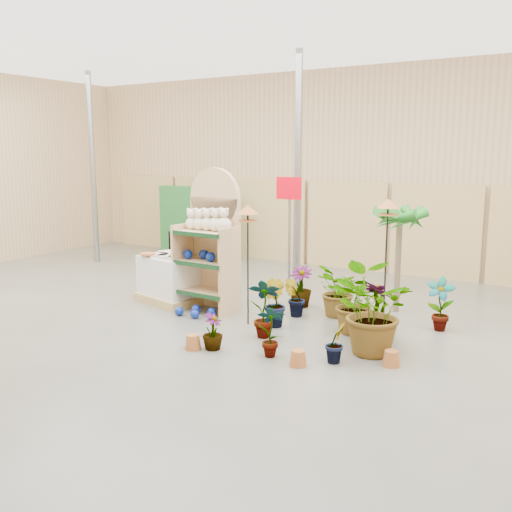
{
  "coord_description": "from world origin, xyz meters",
  "views": [
    {
      "loc": [
        5.0,
        -6.16,
        2.63
      ],
      "look_at": [
        0.3,
        1.5,
        1.0
      ],
      "focal_mm": 40.0,
      "sensor_mm": 36.0,
      "label": 1
    }
  ],
  "objects_px": {
    "bird_table_front": "(248,214)",
    "potted_plant_2": "(357,303)",
    "pallet_stack": "(174,279)",
    "display_shelf": "(212,245)"
  },
  "relations": [
    {
      "from": "pallet_stack",
      "to": "bird_table_front",
      "type": "bearing_deg",
      "value": -1.67
    },
    {
      "from": "pallet_stack",
      "to": "bird_table_front",
      "type": "height_order",
      "value": "bird_table_front"
    },
    {
      "from": "bird_table_front",
      "to": "potted_plant_2",
      "type": "xyz_separation_m",
      "value": [
        1.6,
        0.44,
        -1.27
      ]
    },
    {
      "from": "potted_plant_2",
      "to": "bird_table_front",
      "type": "bearing_deg",
      "value": -164.5
    },
    {
      "from": "display_shelf",
      "to": "pallet_stack",
      "type": "xyz_separation_m",
      "value": [
        -0.86,
        0.03,
        -0.68
      ]
    },
    {
      "from": "display_shelf",
      "to": "potted_plant_2",
      "type": "bearing_deg",
      "value": 2.14
    },
    {
      "from": "pallet_stack",
      "to": "display_shelf",
      "type": "bearing_deg",
      "value": 11.14
    },
    {
      "from": "display_shelf",
      "to": "bird_table_front",
      "type": "bearing_deg",
      "value": -21.98
    },
    {
      "from": "display_shelf",
      "to": "bird_table_front",
      "type": "height_order",
      "value": "display_shelf"
    },
    {
      "from": "bird_table_front",
      "to": "pallet_stack",
      "type": "bearing_deg",
      "value": 165.48
    }
  ]
}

